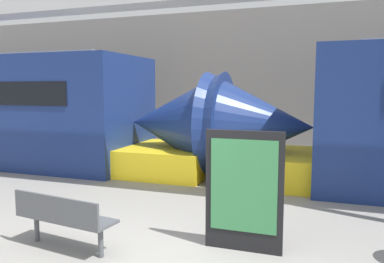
% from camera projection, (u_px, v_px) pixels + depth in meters
% --- Properties ---
extents(station_wall, '(56.00, 0.20, 5.00)m').
position_uv_depth(station_wall, '(256.00, 81.00, 13.25)').
color(station_wall, gray).
rests_on(station_wall, ground_plane).
extents(bench_near, '(1.53, 0.64, 0.80)m').
position_uv_depth(bench_near, '(62.00, 216.00, 5.07)').
color(bench_near, '#4C4F54').
rests_on(bench_near, ground_plane).
extents(poster_board, '(1.06, 0.07, 1.66)m').
position_uv_depth(poster_board, '(244.00, 191.00, 5.04)').
color(poster_board, black).
rests_on(poster_board, ground_plane).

